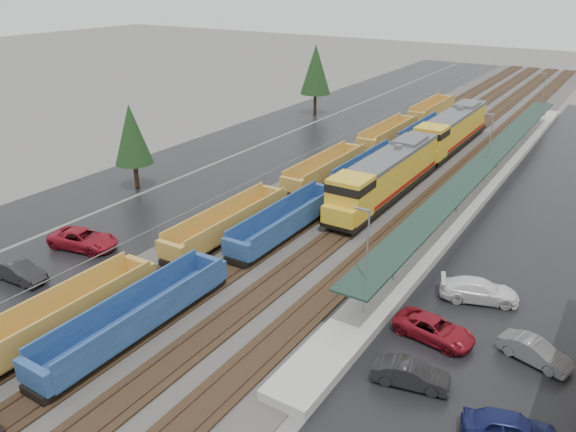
# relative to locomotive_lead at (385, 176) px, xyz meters

# --- Properties ---
(ballast_strip) EXTENTS (20.00, 160.00, 0.08)m
(ballast_strip) POSITION_rel_locomotive_lead_xyz_m (-2.00, 19.48, -2.59)
(ballast_strip) COLOR #302D2B
(ballast_strip) RESTS_ON ground
(trackbed) EXTENTS (14.60, 160.00, 0.22)m
(trackbed) POSITION_rel_locomotive_lead_xyz_m (-2.00, 19.48, -2.47)
(trackbed) COLOR black
(trackbed) RESTS_ON ground
(west_parking_lot) EXTENTS (10.00, 160.00, 0.02)m
(west_parking_lot) POSITION_rel_locomotive_lead_xyz_m (-17.00, 19.48, -2.62)
(west_parking_lot) COLOR black
(west_parking_lot) RESTS_ON ground
(west_road) EXTENTS (9.00, 160.00, 0.02)m
(west_road) POSITION_rel_locomotive_lead_xyz_m (-27.00, 19.48, -2.62)
(west_road) COLOR black
(west_road) RESTS_ON ground
(station_platform) EXTENTS (3.00, 80.00, 8.00)m
(station_platform) POSITION_rel_locomotive_lead_xyz_m (7.50, 9.49, -1.89)
(station_platform) COLOR #9E9B93
(station_platform) RESTS_ON ground
(chainlink_fence) EXTENTS (0.08, 160.04, 2.02)m
(chainlink_fence) POSITION_rel_locomotive_lead_xyz_m (-11.50, 17.92, -1.02)
(chainlink_fence) COLOR gray
(chainlink_fence) RESTS_ON ground
(tree_west_near) EXTENTS (3.96, 3.96, 9.00)m
(tree_west_near) POSITION_rel_locomotive_lead_xyz_m (-24.00, -10.52, 3.19)
(tree_west_near) COLOR #332316
(tree_west_near) RESTS_ON ground
(tree_west_far) EXTENTS (4.84, 4.84, 11.00)m
(tree_west_far) POSITION_rel_locomotive_lead_xyz_m (-25.00, 29.48, 4.50)
(tree_west_far) COLOR #332316
(tree_west_far) RESTS_ON ground
(locomotive_lead) EXTENTS (3.34, 22.04, 4.99)m
(locomotive_lead) POSITION_rel_locomotive_lead_xyz_m (0.00, 0.00, 0.00)
(locomotive_lead) COLOR black
(locomotive_lead) RESTS_ON ground
(locomotive_trail) EXTENTS (3.34, 22.04, 4.99)m
(locomotive_trail) POSITION_rel_locomotive_lead_xyz_m (0.00, 21.00, 0.00)
(locomotive_trail) COLOR black
(locomotive_trail) RESTS_ON ground
(well_string_yellow) EXTENTS (2.70, 102.18, 2.39)m
(well_string_yellow) POSITION_rel_locomotive_lead_xyz_m (-8.00, -6.31, -1.44)
(well_string_yellow) COLOR #AD9030
(well_string_yellow) RESTS_ON ground
(well_string_blue) EXTENTS (2.67, 85.90, 2.36)m
(well_string_blue) POSITION_rel_locomotive_lead_xyz_m (-4.00, -11.86, -1.45)
(well_string_blue) COLOR navy
(well_string_blue) RESTS_ON ground
(parked_car_west_b) EXTENTS (1.91, 4.74, 1.53)m
(parked_car_west_b) POSITION_rel_locomotive_lead_xyz_m (-16.49, -29.48, -1.86)
(parked_car_west_b) COLOR black
(parked_car_west_b) RESTS_ON ground
(parked_car_west_c) EXTENTS (3.93, 6.33, 1.63)m
(parked_car_west_c) POSITION_rel_locomotive_lead_xyz_m (-16.86, -23.30, -1.81)
(parked_car_west_c) COLOR maroon
(parked_car_west_c) RESTS_ON ground
(parked_car_east_a) EXTENTS (2.39, 4.53, 1.42)m
(parked_car_east_a) POSITION_rel_locomotive_lead_xyz_m (12.46, -24.83, -1.92)
(parked_car_east_a) COLOR black
(parked_car_east_a) RESTS_ON ground
(parked_car_east_b) EXTENTS (3.03, 5.36, 1.41)m
(parked_car_east_b) POSITION_rel_locomotive_lead_xyz_m (12.11, -19.94, -1.92)
(parked_car_east_b) COLOR maroon
(parked_car_east_b) RESTS_ON ground
(parked_car_east_c) EXTENTS (3.84, 5.77, 1.55)m
(parked_car_east_c) POSITION_rel_locomotive_lead_xyz_m (13.25, -13.83, -1.85)
(parked_car_east_c) COLOR white
(parked_car_east_c) RESTS_ON ground
(parked_car_east_d) EXTENTS (3.14, 4.90, 1.55)m
(parked_car_east_d) POSITION_rel_locomotive_lead_xyz_m (18.03, -26.12, -1.85)
(parked_car_east_d) COLOR #151B50
(parked_car_east_d) RESTS_ON ground
(parked_car_east_e) EXTENTS (2.58, 4.45, 1.39)m
(parked_car_east_e) POSITION_rel_locomotive_lead_xyz_m (17.88, -18.97, -1.93)
(parked_car_east_e) COLOR slate
(parked_car_east_e) RESTS_ON ground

